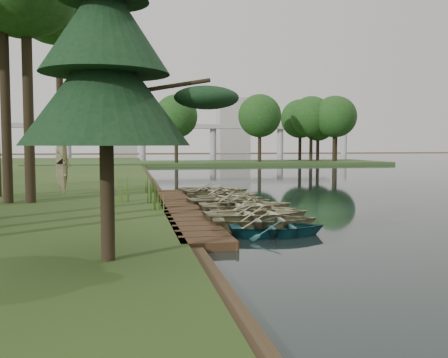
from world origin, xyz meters
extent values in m
plane|color=#3D2F1D|center=(0.00, 0.00, 0.00)|extent=(300.00, 300.00, 0.00)
cube|color=#3C2817|center=(-1.60, 0.00, 0.15)|extent=(1.60, 16.00, 0.30)
cube|color=#2F4920|center=(8.00, 50.00, 0.23)|extent=(50.00, 14.00, 0.45)
cylinder|color=black|center=(-15.33, 50.00, 2.85)|extent=(0.50, 0.50, 4.80)
sphere|color=#1E4517|center=(-15.33, 50.00, 6.45)|extent=(5.60, 5.60, 5.60)
cylinder|color=black|center=(-8.67, 50.00, 2.85)|extent=(0.50, 0.50, 4.80)
sphere|color=#1E4517|center=(-8.67, 50.00, 6.45)|extent=(5.60, 5.60, 5.60)
cylinder|color=black|center=(-2.00, 50.00, 2.85)|extent=(0.50, 0.50, 4.80)
sphere|color=#1E4517|center=(-2.00, 50.00, 6.45)|extent=(5.60, 5.60, 5.60)
cylinder|color=black|center=(4.67, 50.00, 2.85)|extent=(0.50, 0.50, 4.80)
sphere|color=#1E4517|center=(4.67, 50.00, 6.45)|extent=(5.60, 5.60, 5.60)
cylinder|color=black|center=(11.33, 50.00, 2.85)|extent=(0.50, 0.50, 4.80)
sphere|color=#1E4517|center=(11.33, 50.00, 6.45)|extent=(5.60, 5.60, 5.60)
cylinder|color=black|center=(18.00, 50.00, 2.85)|extent=(0.50, 0.50, 4.80)
sphere|color=#1E4517|center=(18.00, 50.00, 6.45)|extent=(5.60, 5.60, 5.60)
cylinder|color=black|center=(24.67, 50.00, 2.85)|extent=(0.50, 0.50, 4.80)
sphere|color=#1E4517|center=(24.67, 50.00, 6.45)|extent=(5.60, 5.60, 5.60)
cube|color=#A5A5A0|center=(10.00, 120.00, 8.00)|extent=(90.00, 4.00, 1.20)
cylinder|color=#A5A5A0|center=(-20.00, 120.00, 4.00)|extent=(1.80, 1.80, 8.00)
cylinder|color=#A5A5A0|center=(0.00, 120.00, 4.00)|extent=(1.80, 1.80, 8.00)
cylinder|color=#A5A5A0|center=(20.00, 120.00, 4.00)|extent=(1.80, 1.80, 8.00)
cylinder|color=#A5A5A0|center=(40.00, 120.00, 4.00)|extent=(1.80, 1.80, 8.00)
cylinder|color=#A5A5A0|center=(60.00, 120.00, 4.00)|extent=(1.80, 1.80, 8.00)
cube|color=#A5A5A0|center=(30.00, 140.00, 9.00)|extent=(10.00, 8.00, 18.00)
cube|color=#A5A5A0|center=(-5.00, 145.00, 6.00)|extent=(8.00, 8.00, 12.00)
imported|color=#28696F|center=(0.92, -5.93, 0.37)|extent=(3.25, 2.44, 0.64)
imported|color=tan|center=(0.81, -4.80, 0.43)|extent=(3.91, 2.98, 0.76)
imported|color=tan|center=(0.89, -3.52, 0.46)|extent=(4.07, 2.99, 0.82)
imported|color=tan|center=(1.08, -2.09, 0.41)|extent=(3.74, 2.86, 0.72)
imported|color=tan|center=(1.09, -0.98, 0.46)|extent=(4.03, 2.93, 0.82)
imported|color=tan|center=(0.94, 0.80, 0.41)|extent=(3.72, 2.85, 0.72)
imported|color=tan|center=(0.75, 1.69, 0.43)|extent=(4.00, 3.11, 0.76)
imported|color=tan|center=(1.17, 3.33, 0.40)|extent=(3.98, 3.37, 0.70)
imported|color=tan|center=(0.87, 4.75, 0.40)|extent=(3.57, 2.70, 0.70)
imported|color=tan|center=(1.06, 5.99, 0.44)|extent=(4.25, 3.40, 0.78)
imported|color=tan|center=(0.83, 7.18, 0.42)|extent=(4.03, 3.28, 0.73)
imported|color=tan|center=(-7.10, 6.14, 0.61)|extent=(3.06, 2.27, 0.61)
cylinder|color=black|center=(-9.14, 2.81, 5.10)|extent=(0.43, 0.43, 9.61)
cylinder|color=black|center=(-8.16, 2.76, 5.81)|extent=(0.46, 0.46, 11.02)
cylinder|color=black|center=(-8.18, 13.66, 5.46)|extent=(0.45, 0.45, 10.31)
ellipsoid|color=#1E4517|center=(-8.18, 13.66, 10.61)|extent=(4.95, 4.95, 4.21)
cylinder|color=black|center=(-4.23, -9.52, 1.84)|extent=(0.32, 0.32, 3.07)
cone|color=black|center=(-4.23, -9.52, 4.23)|extent=(3.80, 3.80, 2.60)
cone|color=black|center=(-4.23, -9.52, 5.66)|extent=(2.90, 2.90, 2.25)
cone|color=#3F661E|center=(-2.60, -0.94, 0.74)|extent=(0.60, 0.60, 0.89)
cone|color=#3F661E|center=(-4.01, 2.30, 0.87)|extent=(0.60, 0.60, 1.14)
cone|color=#3F661E|center=(-2.72, 1.78, 0.79)|extent=(0.60, 0.60, 0.98)
cone|color=#3F661E|center=(-2.60, 6.56, 0.75)|extent=(0.60, 0.60, 0.89)
camera|label=1|loc=(-3.73, -21.14, 2.96)|focal=40.00mm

